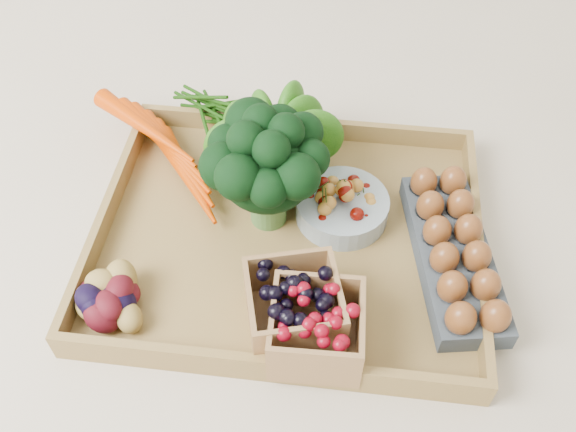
# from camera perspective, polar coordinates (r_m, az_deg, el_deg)

# --- Properties ---
(ground) EXTENTS (4.00, 4.00, 0.00)m
(ground) POSITION_cam_1_polar(r_m,az_deg,el_deg) (0.95, 0.00, -2.33)
(ground) COLOR beige
(ground) RESTS_ON ground
(tray) EXTENTS (0.55, 0.45, 0.01)m
(tray) POSITION_cam_1_polar(r_m,az_deg,el_deg) (0.95, 0.00, -2.05)
(tray) COLOR olive
(tray) RESTS_ON ground
(carrots) EXTENTS (0.22, 0.16, 0.05)m
(carrots) POSITION_cam_1_polar(r_m,az_deg,el_deg) (1.03, -9.95, 5.32)
(carrots) COLOR #D23C00
(carrots) RESTS_ON tray
(lettuce) EXTENTS (0.13, 0.13, 0.13)m
(lettuce) POSITION_cam_1_polar(r_m,az_deg,el_deg) (0.99, -1.19, 6.93)
(lettuce) COLOR #10470B
(lettuce) RESTS_ON tray
(broccoli) EXTENTS (0.18, 0.18, 0.14)m
(broccoli) POSITION_cam_1_polar(r_m,az_deg,el_deg) (0.91, -1.82, 2.68)
(broccoli) COLOR black
(broccoli) RESTS_ON tray
(cherry_bowl) EXTENTS (0.14, 0.14, 0.04)m
(cherry_bowl) POSITION_cam_1_polar(r_m,az_deg,el_deg) (0.95, 4.82, 0.76)
(cherry_bowl) COLOR #8C9EA5
(cherry_bowl) RESTS_ON tray
(egg_carton) EXTENTS (0.15, 0.29, 0.03)m
(egg_carton) POSITION_cam_1_polar(r_m,az_deg,el_deg) (0.93, 14.41, -3.46)
(egg_carton) COLOR #3A4149
(egg_carton) RESTS_ON tray
(potatoes) EXTENTS (0.12, 0.12, 0.07)m
(potatoes) POSITION_cam_1_polar(r_m,az_deg,el_deg) (0.87, -15.99, -6.64)
(potatoes) COLOR #400A11
(potatoes) RESTS_ON tray
(punnet_blackberry) EXTENTS (0.14, 0.14, 0.08)m
(punnet_blackberry) POSITION_cam_1_polar(r_m,az_deg,el_deg) (0.82, 0.52, -8.00)
(punnet_blackberry) COLOR black
(punnet_blackberry) RESTS_ON tray
(punnet_raspberry) EXTENTS (0.12, 0.12, 0.08)m
(punnet_raspberry) POSITION_cam_1_polar(r_m,az_deg,el_deg) (0.81, 2.56, -9.92)
(punnet_raspberry) COLOR maroon
(punnet_raspberry) RESTS_ON tray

